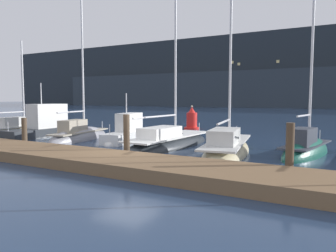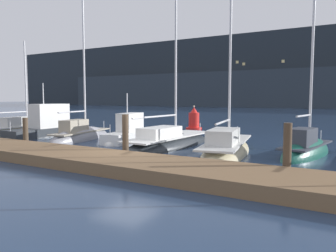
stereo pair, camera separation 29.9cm
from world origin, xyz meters
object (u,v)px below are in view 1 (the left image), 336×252
at_px(motorboat_berth_4, 127,137).
at_px(sailboat_berth_7, 306,153).
at_px(sailboat_berth_5, 169,145).
at_px(sailboat_berth_6, 227,151).
at_px(motorboat_berth_2, 43,130).
at_px(sailboat_berth_3, 80,138).
at_px(channel_buoy, 192,120).
at_px(sailboat_berth_1, 19,132).

bearing_deg(motorboat_berth_4, sailboat_berth_7, 0.74).
height_order(sailboat_berth_5, sailboat_berth_6, sailboat_berth_5).
bearing_deg(motorboat_berth_2, sailboat_berth_3, -1.76).
height_order(motorboat_berth_4, channel_buoy, motorboat_berth_4).
xyz_separation_m(motorboat_berth_4, sailboat_berth_5, (3.41, -0.72, -0.17)).
xyz_separation_m(sailboat_berth_5, sailboat_berth_7, (6.93, 0.85, 0.01)).
distance_m(motorboat_berth_2, motorboat_berth_4, 6.69).
bearing_deg(sailboat_berth_7, motorboat_berth_2, -176.84).
relative_size(motorboat_berth_2, motorboat_berth_4, 1.21).
bearing_deg(sailboat_berth_5, sailboat_berth_1, 178.10).
height_order(sailboat_berth_1, sailboat_berth_3, sailboat_berth_3).
bearing_deg(sailboat_berth_7, sailboat_berth_1, -178.84).
height_order(sailboat_berth_5, channel_buoy, sailboat_berth_5).
bearing_deg(sailboat_berth_3, sailboat_berth_7, 4.47).
xyz_separation_m(sailboat_berth_5, sailboat_berth_6, (3.55, -0.62, 0.02)).
xyz_separation_m(motorboat_berth_2, sailboat_berth_6, (13.60, -0.53, -0.32)).
relative_size(motorboat_berth_2, sailboat_berth_6, 0.59).
xyz_separation_m(motorboat_berth_4, sailboat_berth_6, (6.97, -1.34, -0.15)).
bearing_deg(sailboat_berth_1, sailboat_berth_7, 1.16).
bearing_deg(channel_buoy, sailboat_berth_5, -71.86).
xyz_separation_m(sailboat_berth_1, channel_buoy, (10.02, 9.62, 0.64)).
relative_size(sailboat_berth_3, sailboat_berth_7, 1.10).
bearing_deg(channel_buoy, sailboat_berth_6, -57.33).
distance_m(motorboat_berth_4, channel_buoy, 9.35).
xyz_separation_m(sailboat_berth_7, channel_buoy, (-10.23, 9.21, 0.65)).
relative_size(sailboat_berth_1, motorboat_berth_2, 1.32).
xyz_separation_m(motorboat_berth_2, motorboat_berth_4, (6.64, 0.81, -0.17)).
xyz_separation_m(motorboat_berth_2, sailboat_berth_7, (16.98, 0.94, -0.33)).
relative_size(sailboat_berth_1, sailboat_berth_6, 0.79).
xyz_separation_m(motorboat_berth_4, channel_buoy, (0.12, 9.34, 0.49)).
height_order(sailboat_berth_3, sailboat_berth_7, sailboat_berth_3).
bearing_deg(sailboat_berth_5, sailboat_berth_7, 7.00).
height_order(motorboat_berth_2, channel_buoy, motorboat_berth_2).
xyz_separation_m(sailboat_berth_6, sailboat_berth_7, (3.38, 1.47, -0.01)).
bearing_deg(sailboat_berth_6, sailboat_berth_3, 177.58).
relative_size(motorboat_berth_4, sailboat_berth_6, 0.49).
xyz_separation_m(sailboat_berth_5, channel_buoy, (-3.30, 10.06, 0.66)).
xyz_separation_m(motorboat_berth_2, channel_buoy, (6.75, 10.15, 0.32)).
bearing_deg(motorboat_berth_2, sailboat_berth_6, -2.25).
relative_size(motorboat_berth_2, sailboat_berth_3, 0.60).
relative_size(motorboat_berth_4, sailboat_berth_7, 0.54).
distance_m(sailboat_berth_6, sailboat_berth_7, 3.69).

